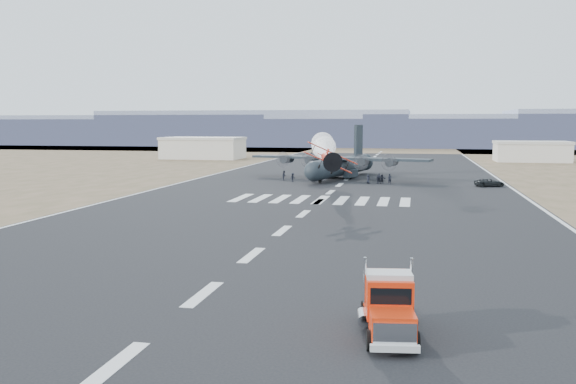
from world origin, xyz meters
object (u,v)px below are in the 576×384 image
(transport_aircraft, at_px, (341,165))
(crew_g, at_px, (379,178))
(hangar_right, at_px, (532,151))
(crew_d, at_px, (378,179))
(aerobatic_biplane, at_px, (329,159))
(crew_b, at_px, (284,175))
(support_vehicle, at_px, (490,183))
(crew_a, at_px, (390,179))
(hangar_left, at_px, (203,148))
(crew_h, at_px, (314,178))
(crew_e, at_px, (368,179))
(crew_c, at_px, (293,177))
(semi_truck, at_px, (388,304))
(crew_f, at_px, (382,179))

(transport_aircraft, bearing_deg, crew_g, -32.85)
(crew_g, bearing_deg, hangar_right, 86.67)
(hangar_right, relative_size, crew_d, 12.82)
(aerobatic_biplane, bearing_deg, crew_b, 99.41)
(hangar_right, relative_size, support_vehicle, 4.03)
(crew_a, bearing_deg, aerobatic_biplane, -127.96)
(hangar_left, xyz_separation_m, hangar_right, (98.00, 5.00, -0.40))
(support_vehicle, bearing_deg, hangar_right, -32.46)
(crew_d, bearing_deg, crew_b, -150.07)
(crew_d, xyz_separation_m, crew_h, (-11.96, 0.56, 0.02))
(crew_a, height_order, crew_e, crew_a)
(crew_b, distance_m, crew_c, 3.54)
(hangar_left, distance_m, crew_b, 77.55)
(semi_truck, bearing_deg, aerobatic_biplane, 94.26)
(crew_c, distance_m, crew_e, 14.28)
(support_vehicle, bearing_deg, transport_aircraft, 50.47)
(hangar_right, distance_m, crew_g, 83.07)
(hangar_right, height_order, crew_c, hangar_right)
(semi_truck, height_order, crew_d, semi_truck)
(crew_b, distance_m, crew_h, 6.86)
(support_vehicle, bearing_deg, crew_c, 69.68)
(hangar_right, xyz_separation_m, crew_f, (-38.68, -74.20, -2.15))
(crew_f, xyz_separation_m, crew_h, (-12.69, 0.30, -0.04))
(hangar_left, xyz_separation_m, crew_h, (46.63, -68.90, -2.58))
(aerobatic_biplane, height_order, support_vehicle, aerobatic_biplane)
(crew_b, xyz_separation_m, crew_h, (6.30, -2.71, -0.12))
(crew_a, distance_m, crew_d, 2.18)
(support_vehicle, height_order, crew_a, crew_a)
(transport_aircraft, distance_m, crew_a, 14.30)
(crew_b, distance_m, crew_e, 16.82)
(hangar_left, xyz_separation_m, support_vehicle, (78.09, -70.56, -2.70))
(hangar_left, distance_m, crew_h, 83.24)
(crew_d, xyz_separation_m, crew_g, (0.15, 1.28, 0.10))
(semi_truck, distance_m, crew_c, 84.03)
(crew_h, bearing_deg, crew_c, 161.66)
(hangar_left, xyz_separation_m, crew_g, (58.75, -68.19, -2.50))
(crew_d, bearing_deg, crew_h, -142.60)
(crew_e, height_order, crew_g, crew_g)
(crew_d, distance_m, crew_f, 0.78)
(aerobatic_biplane, bearing_deg, semi_truck, -87.00)
(hangar_right, distance_m, crew_c, 92.43)
(crew_d, relative_size, crew_e, 0.98)
(hangar_left, height_order, aerobatic_biplane, aerobatic_biplane)
(hangar_right, height_order, crew_g, hangar_right)
(crew_h, bearing_deg, crew_e, -21.48)
(crew_c, height_order, crew_g, crew_g)
(crew_a, height_order, crew_c, crew_a)
(hangar_left, distance_m, crew_e, 89.73)
(crew_f, bearing_deg, crew_b, -10.56)
(aerobatic_biplane, height_order, crew_c, aerobatic_biplane)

